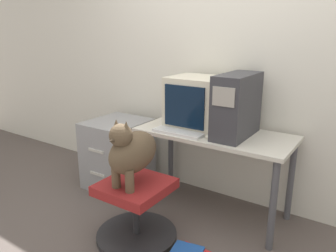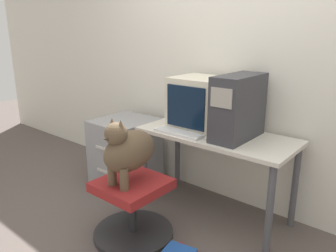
{
  "view_description": "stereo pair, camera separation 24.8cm",
  "coord_description": "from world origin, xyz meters",
  "px_view_note": "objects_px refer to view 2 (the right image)",
  "views": [
    {
      "loc": [
        1.09,
        -2.0,
        1.49
      ],
      "look_at": [
        -0.24,
        -0.02,
        0.79
      ],
      "focal_mm": 35.0,
      "sensor_mm": 36.0,
      "label": 1
    },
    {
      "loc": [
        1.29,
        -1.85,
        1.49
      ],
      "look_at": [
        -0.24,
        -0.02,
        0.79
      ],
      "focal_mm": 35.0,
      "sensor_mm": 36.0,
      "label": 2
    }
  ],
  "objects_px": {
    "office_chair": "(133,209)",
    "keyboard": "(179,132)",
    "filing_cabinet": "(125,152)",
    "dog": "(128,150)",
    "pc_tower": "(238,107)",
    "crt_monitor": "(200,103)"
  },
  "relations": [
    {
      "from": "pc_tower",
      "to": "crt_monitor",
      "type": "bearing_deg",
      "value": 173.63
    },
    {
      "from": "crt_monitor",
      "to": "office_chair",
      "type": "xyz_separation_m",
      "value": [
        -0.1,
        -0.7,
        -0.7
      ]
    },
    {
      "from": "office_chair",
      "to": "keyboard",
      "type": "bearing_deg",
      "value": 80.85
    },
    {
      "from": "keyboard",
      "to": "filing_cabinet",
      "type": "distance_m",
      "value": 0.89
    },
    {
      "from": "keyboard",
      "to": "office_chair",
      "type": "bearing_deg",
      "value": -99.15
    },
    {
      "from": "crt_monitor",
      "to": "dog",
      "type": "relative_size",
      "value": 0.89
    },
    {
      "from": "dog",
      "to": "pc_tower",
      "type": "bearing_deg",
      "value": 56.05
    },
    {
      "from": "crt_monitor",
      "to": "pc_tower",
      "type": "xyz_separation_m",
      "value": [
        0.37,
        -0.04,
        0.03
      ]
    },
    {
      "from": "pc_tower",
      "to": "office_chair",
      "type": "xyz_separation_m",
      "value": [
        -0.46,
        -0.66,
        -0.73
      ]
    },
    {
      "from": "office_chair",
      "to": "dog",
      "type": "xyz_separation_m",
      "value": [
        -0.0,
        -0.03,
        0.48
      ]
    },
    {
      "from": "pc_tower",
      "to": "keyboard",
      "type": "height_order",
      "value": "pc_tower"
    },
    {
      "from": "crt_monitor",
      "to": "office_chair",
      "type": "relative_size",
      "value": 0.72
    },
    {
      "from": "keyboard",
      "to": "office_chair",
      "type": "xyz_separation_m",
      "value": [
        -0.07,
        -0.46,
        -0.5
      ]
    },
    {
      "from": "crt_monitor",
      "to": "filing_cabinet",
      "type": "bearing_deg",
      "value": -172.66
    },
    {
      "from": "crt_monitor",
      "to": "dog",
      "type": "distance_m",
      "value": 0.77
    },
    {
      "from": "keyboard",
      "to": "dog",
      "type": "height_order",
      "value": "dog"
    },
    {
      "from": "pc_tower",
      "to": "filing_cabinet",
      "type": "height_order",
      "value": "pc_tower"
    },
    {
      "from": "pc_tower",
      "to": "filing_cabinet",
      "type": "relative_size",
      "value": 0.76
    },
    {
      "from": "keyboard",
      "to": "filing_cabinet",
      "type": "height_order",
      "value": "keyboard"
    },
    {
      "from": "crt_monitor",
      "to": "filing_cabinet",
      "type": "height_order",
      "value": "crt_monitor"
    },
    {
      "from": "pc_tower",
      "to": "keyboard",
      "type": "distance_m",
      "value": 0.49
    },
    {
      "from": "keyboard",
      "to": "dog",
      "type": "distance_m",
      "value": 0.49
    }
  ]
}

